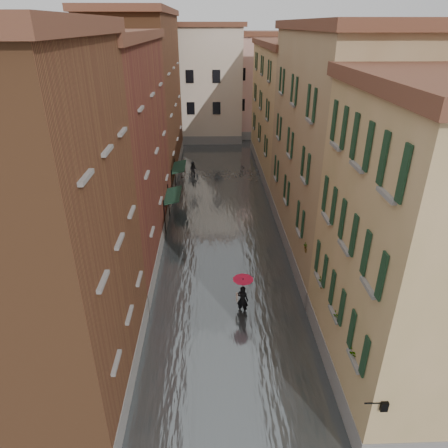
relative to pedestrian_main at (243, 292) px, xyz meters
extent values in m
plane|color=#59585B|center=(-0.74, -2.11, -1.30)|extent=(120.00, 120.00, 0.00)
cube|color=#4C5254|center=(-0.74, 10.89, -1.20)|extent=(10.00, 60.00, 0.20)
cube|color=brown|center=(-7.74, -4.11, 5.20)|extent=(6.00, 8.00, 13.00)
cube|color=brown|center=(-7.74, 6.89, 4.95)|extent=(6.00, 14.00, 12.50)
cube|color=brown|center=(-7.74, 21.89, 5.70)|extent=(6.00, 16.00, 14.00)
cube|color=#A38A54|center=(6.26, -4.11, 4.45)|extent=(6.00, 8.00, 11.50)
cube|color=tan|center=(6.26, 6.89, 5.20)|extent=(6.00, 14.00, 13.00)
cube|color=#A38A54|center=(6.26, 21.89, 4.45)|extent=(6.00, 16.00, 11.50)
cube|color=beige|center=(-3.74, 35.89, 5.20)|extent=(12.00, 9.00, 13.00)
cube|color=tan|center=(5.26, 37.89, 4.70)|extent=(10.00, 9.00, 12.00)
cube|color=#152F20|center=(-4.19, 9.76, 1.25)|extent=(1.09, 2.93, 0.31)
cylinder|color=black|center=(-4.69, 8.29, 0.10)|extent=(0.06, 0.06, 2.80)
cylinder|color=black|center=(-4.69, 11.23, 0.10)|extent=(0.06, 0.06, 2.80)
cube|color=#152F20|center=(-4.19, 15.95, 1.25)|extent=(1.09, 3.07, 0.31)
cylinder|color=black|center=(-4.69, 14.42, 0.10)|extent=(0.06, 0.06, 2.80)
cylinder|color=black|center=(-4.69, 17.49, 0.10)|extent=(0.06, 0.06, 2.80)
cylinder|color=black|center=(3.31, -8.11, 1.80)|extent=(0.60, 0.05, 0.05)
cube|color=black|center=(3.61, -8.11, 1.70)|extent=(0.22, 0.22, 0.35)
cube|color=beige|center=(3.61, -8.11, 1.70)|extent=(0.14, 0.14, 0.24)
cube|color=brown|center=(3.38, -6.27, 1.85)|extent=(0.22, 0.85, 0.18)
imported|color=#265926|center=(3.38, -6.27, 2.27)|extent=(0.59, 0.51, 0.66)
cube|color=brown|center=(3.38, -4.32, 1.85)|extent=(0.22, 0.85, 0.18)
imported|color=#265926|center=(3.38, -4.32, 2.27)|extent=(0.59, 0.51, 0.66)
cube|color=brown|center=(3.38, -1.99, 1.85)|extent=(0.22, 0.85, 0.18)
imported|color=#265926|center=(3.38, -1.99, 2.27)|extent=(0.59, 0.51, 0.66)
cube|color=brown|center=(3.38, 1.08, 1.85)|extent=(0.22, 0.85, 0.18)
imported|color=#265926|center=(3.38, 1.08, 2.27)|extent=(0.59, 0.51, 0.66)
imported|color=black|center=(0.00, 0.00, -0.49)|extent=(0.70, 0.58, 1.63)
cube|color=beige|center=(-0.28, 0.05, -0.35)|extent=(0.08, 0.30, 0.38)
cylinder|color=black|center=(0.00, 0.00, 0.05)|extent=(0.02, 0.02, 1.00)
cone|color=red|center=(0.00, 0.00, 0.62)|extent=(1.04, 1.04, 0.28)
imported|color=black|center=(-3.20, 20.48, -0.55)|extent=(0.78, 0.63, 1.50)
camera|label=1|loc=(-1.48, -16.23, 11.97)|focal=32.00mm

